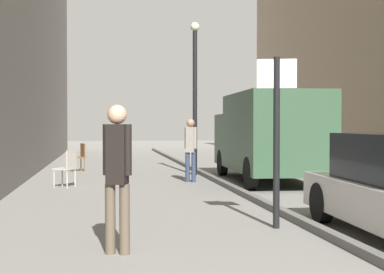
{
  "coord_description": "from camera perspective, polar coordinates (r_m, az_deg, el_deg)",
  "views": [
    {
      "loc": [
        -1.5,
        -1.95,
        1.58
      ],
      "look_at": [
        1.15,
        14.34,
        1.21
      ],
      "focal_mm": 51.48,
      "sensor_mm": 36.0,
      "label": 1
    }
  ],
  "objects": [
    {
      "name": "ground_plane",
      "position": [
        14.12,
        -3.1,
        -5.12
      ],
      "size": [
        80.0,
        80.0,
        0.0
      ],
      "primitive_type": "plane",
      "color": "gray"
    },
    {
      "name": "kerb_strip",
      "position": [
        14.37,
        3.2,
        -4.77
      ],
      "size": [
        0.16,
        40.0,
        0.12
      ],
      "primitive_type": "cube",
      "color": "#615F5B",
      "rests_on": "ground_plane"
    },
    {
      "name": "pedestrian_main_foreground",
      "position": [
        15.08,
        -0.15,
        -0.89
      ],
      "size": [
        0.33,
        0.26,
        1.74
      ],
      "rotation": [
        0.0,
        0.0,
        -0.39
      ],
      "color": "#2D3851",
      "rests_on": "ground_plane"
    },
    {
      "name": "pedestrian_mid_block",
      "position": [
        6.74,
        -7.75,
        -3.21
      ],
      "size": [
        0.35,
        0.27,
        1.82
      ],
      "rotation": [
        0.0,
        0.0,
        -0.34
      ],
      "color": "brown",
      "rests_on": "ground_plane"
    },
    {
      "name": "delivery_van",
      "position": [
        15.36,
        7.94,
        0.23
      ],
      "size": [
        2.3,
        5.5,
        2.42
      ],
      "rotation": [
        0.0,
        0.0,
        -0.04
      ],
      "color": "#335138",
      "rests_on": "ground_plane"
    },
    {
      "name": "street_sign_post",
      "position": [
        8.43,
        8.75,
        1.06
      ],
      "size": [
        0.59,
        0.18,
        2.6
      ],
      "rotation": [
        0.0,
        0.0,
        2.89
      ],
      "color": "black",
      "rests_on": "ground_plane"
    },
    {
      "name": "lamp_post",
      "position": [
        17.19,
        0.31,
        5.11
      ],
      "size": [
        0.28,
        0.28,
        4.76
      ],
      "color": "black",
      "rests_on": "ground_plane"
    },
    {
      "name": "cafe_chair_near_window",
      "position": [
        18.92,
        -11.55,
        -1.86
      ],
      "size": [
        0.56,
        0.56,
        0.94
      ],
      "rotation": [
        0.0,
        0.0,
        1.92
      ],
      "color": "brown",
      "rests_on": "ground_plane"
    },
    {
      "name": "cafe_chair_by_doorway",
      "position": [
        14.15,
        -12.76,
        -2.92
      ],
      "size": [
        0.6,
        0.6,
        0.94
      ],
      "rotation": [
        0.0,
        0.0,
        1.07
      ],
      "color": "#B7B2A8",
      "rests_on": "ground_plane"
    }
  ]
}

